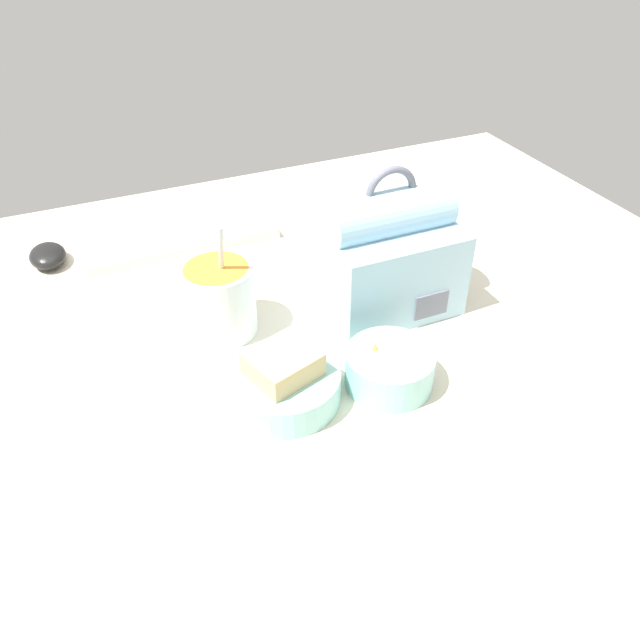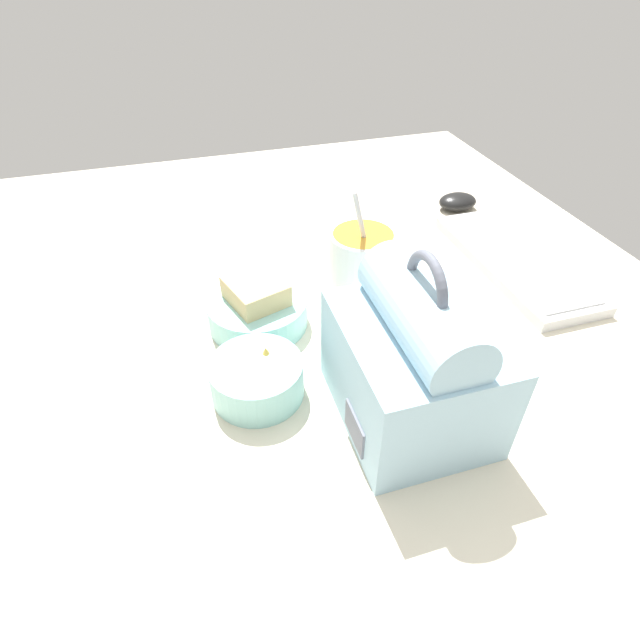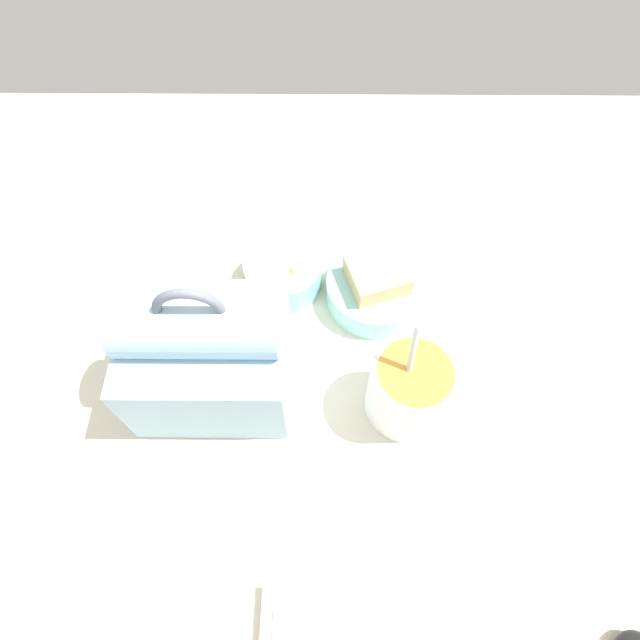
{
  "view_description": "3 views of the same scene",
  "coord_description": "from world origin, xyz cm",
  "views": [
    {
      "loc": [
        -23.4,
        -60.22,
        55.28
      ],
      "look_at": [
        2.17,
        -1.98,
        7.0
      ],
      "focal_mm": 35.0,
      "sensor_mm": 36.0,
      "label": 1
    },
    {
      "loc": [
        48.66,
        -15.99,
        46.57
      ],
      "look_at": [
        2.17,
        -1.98,
        7.0
      ],
      "focal_mm": 28.0,
      "sensor_mm": 36.0,
      "label": 2
    },
    {
      "loc": [
        1.94,
        30.5,
        61.68
      ],
      "look_at": [
        2.17,
        -1.98,
        7.0
      ],
      "focal_mm": 28.0,
      "sensor_mm": 36.0,
      "label": 3
    }
  ],
  "objects": [
    {
      "name": "lunch_bag",
      "position": [
        15.12,
        4.46,
        9.89
      ],
      "size": [
        18.3,
        15.21,
        21.09
      ],
      "color": "#9EC6DB",
      "rests_on": "desk_surface"
    },
    {
      "name": "desk_surface",
      "position": [
        0.0,
        0.0,
        1.0
      ],
      "size": [
        140.0,
        110.0,
        2.0
      ],
      "color": "beige",
      "rests_on": "ground"
    },
    {
      "name": "bento_bowl_snacks",
      "position": [
        7.37,
        -11.21,
        4.54
      ],
      "size": [
        10.95,
        10.95,
        5.73
      ],
      "color": "#93D1CC",
      "rests_on": "desk_surface"
    },
    {
      "name": "soup_cup",
      "position": [
        -8.37,
        7.5,
        7.27
      ],
      "size": [
        9.71,
        9.71,
        16.84
      ],
      "color": "white",
      "rests_on": "desk_surface"
    },
    {
      "name": "bento_bowl_sandwich",
      "position": [
        -5.48,
        -8.63,
        4.64
      ],
      "size": [
        13.63,
        13.63,
        7.08
      ],
      "color": "#93D1CC",
      "rests_on": "desk_surface"
    }
  ]
}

